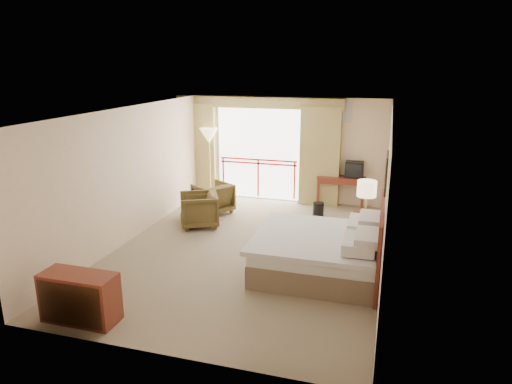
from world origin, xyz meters
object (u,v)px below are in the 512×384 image
(armchair_far, at_px, (213,212))
(side_table, at_px, (193,204))
(table_lamp, at_px, (367,189))
(wastebasket, at_px, (318,209))
(bed, at_px, (321,252))
(armchair_near, at_px, (199,226))
(desk, at_px, (342,182))
(nightstand, at_px, (364,230))
(floor_lamp, at_px, (209,138))
(tv, at_px, (354,169))
(dresser, at_px, (80,297))

(armchair_far, xyz_separation_m, side_table, (-0.31, -0.51, 0.34))
(table_lamp, height_order, wastebasket, table_lamp)
(bed, xyz_separation_m, armchair_near, (-2.96, 1.58, -0.38))
(wastebasket, bearing_deg, armchair_far, -169.27)
(desk, distance_m, armchair_far, 3.33)
(armchair_near, bearing_deg, nightstand, 61.39)
(floor_lamp, bearing_deg, nightstand, -28.38)
(nightstand, xyz_separation_m, tv, (-0.42, 2.54, 0.66))
(nightstand, height_order, desk, desk)
(desk, bearing_deg, nightstand, -76.92)
(nightstand, height_order, armchair_near, nightstand)
(nightstand, xyz_separation_m, dresser, (-3.67, -3.93, 0.04))
(nightstand, bearing_deg, armchair_near, 174.90)
(tv, height_order, armchair_far, tv)
(table_lamp, height_order, desk, table_lamp)
(table_lamp, xyz_separation_m, floor_lamp, (-4.17, 2.20, 0.47))
(armchair_near, height_order, side_table, side_table)
(side_table, xyz_separation_m, dresser, (0.28, -4.53, 0.02))
(desk, height_order, dresser, desk)
(table_lamp, height_order, side_table, table_lamp)
(nightstand, distance_m, armchair_near, 3.61)
(floor_lamp, bearing_deg, armchair_near, -74.87)
(table_lamp, bearing_deg, tv, 99.62)
(desk, distance_m, wastebasket, 1.18)
(dresser, bearing_deg, tv, 62.02)
(table_lamp, xyz_separation_m, wastebasket, (-1.15, 1.53, -0.99))
(floor_lamp, xyz_separation_m, dresser, (0.50, -6.18, -1.26))
(tv, relative_size, armchair_far, 0.55)
(table_lamp, height_order, armchair_far, table_lamp)
(bed, distance_m, tv, 4.02)
(bed, relative_size, armchair_far, 2.64)
(table_lamp, bearing_deg, armchair_far, 163.76)
(table_lamp, relative_size, floor_lamp, 0.35)
(tv, distance_m, dresser, 7.26)
(tv, relative_size, armchair_near, 0.54)
(nightstand, relative_size, dresser, 0.59)
(table_lamp, bearing_deg, armchair_near, 178.49)
(bed, relative_size, wastebasket, 6.56)
(floor_lamp, bearing_deg, desk, 5.72)
(desk, distance_m, side_table, 3.80)
(table_lamp, height_order, tv, table_lamp)
(side_table, height_order, dresser, dresser)
(armchair_far, distance_m, dresser, 5.05)
(wastebasket, distance_m, side_table, 2.98)
(desk, distance_m, floor_lamp, 3.61)
(table_lamp, distance_m, armchair_far, 3.96)
(bed, height_order, nightstand, bed)
(armchair_far, relative_size, side_table, 1.63)
(desk, relative_size, floor_lamp, 0.63)
(table_lamp, xyz_separation_m, armchair_far, (-3.64, 1.06, -1.15))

